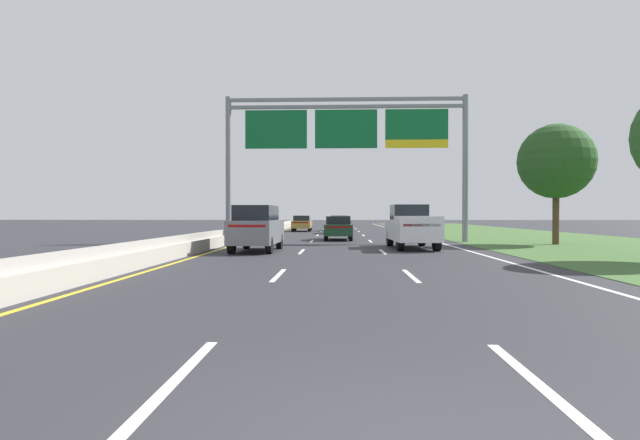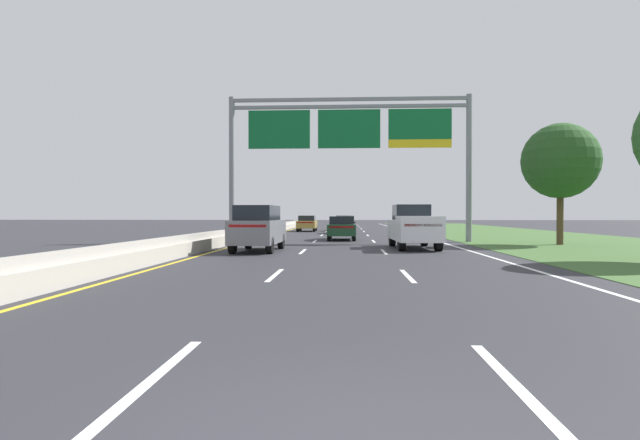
% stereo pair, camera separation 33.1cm
% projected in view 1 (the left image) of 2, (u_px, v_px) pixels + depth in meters
% --- Properties ---
extents(ground_plane, '(220.00, 220.00, 0.00)m').
position_uv_depth(ground_plane, '(341.00, 237.00, 38.70)').
color(ground_plane, '#2B2B30').
extents(lane_striping, '(11.96, 106.00, 0.01)m').
position_uv_depth(lane_striping, '(341.00, 237.00, 38.24)').
color(lane_striping, white).
rests_on(lane_striping, ground).
extents(grass_verge_right, '(14.00, 110.00, 0.02)m').
position_uv_depth(grass_verge_right, '(526.00, 237.00, 38.19)').
color(grass_verge_right, '#3D602D').
rests_on(grass_verge_right, ground).
extents(median_barrier_concrete, '(0.60, 110.00, 0.85)m').
position_uv_depth(median_barrier_concrete, '(254.00, 232.00, 38.93)').
color(median_barrier_concrete, '#A8A399').
rests_on(median_barrier_concrete, ground).
extents(overhead_sign_gantry, '(15.06, 0.42, 9.06)m').
position_uv_depth(overhead_sign_gantry, '(346.00, 137.00, 31.48)').
color(overhead_sign_gantry, gray).
rests_on(overhead_sign_gantry, ground).
extents(pickup_truck_white, '(2.16, 5.46, 2.20)m').
position_uv_depth(pickup_truck_white, '(411.00, 227.00, 25.52)').
color(pickup_truck_white, silver).
rests_on(pickup_truck_white, ground).
extents(car_grey_left_lane_suv, '(2.01, 4.74, 2.11)m').
position_uv_depth(car_grey_left_lane_suv, '(257.00, 227.00, 23.50)').
color(car_grey_left_lane_suv, slate).
rests_on(car_grey_left_lane_suv, ground).
extents(car_blue_centre_lane_sedan, '(1.83, 4.40, 1.57)m').
position_uv_depth(car_blue_centre_lane_sedan, '(339.00, 223.00, 51.98)').
color(car_blue_centre_lane_sedan, navy).
rests_on(car_blue_centre_lane_sedan, ground).
extents(car_darkgreen_centre_lane_sedan, '(1.84, 4.41, 1.57)m').
position_uv_depth(car_darkgreen_centre_lane_sedan, '(338.00, 228.00, 33.86)').
color(car_darkgreen_centre_lane_sedan, '#193D23').
rests_on(car_darkgreen_centre_lane_sedan, ground).
extents(car_gold_left_lane_sedan, '(1.82, 4.40, 1.57)m').
position_uv_depth(car_gold_left_lane_sedan, '(302.00, 223.00, 50.87)').
color(car_gold_left_lane_sedan, '#A38438').
rests_on(car_gold_left_lane_sedan, ground).
extents(car_black_centre_lane_sedan, '(1.91, 4.44, 1.57)m').
position_uv_depth(car_black_centre_lane_sedan, '(341.00, 224.00, 45.22)').
color(car_black_centre_lane_sedan, black).
rests_on(car_black_centre_lane_sedan, ground).
extents(roadside_tree_mid, '(4.17, 4.17, 6.76)m').
position_uv_depth(roadside_tree_mid, '(556.00, 162.00, 28.44)').
color(roadside_tree_mid, '#4C3823').
rests_on(roadside_tree_mid, ground).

